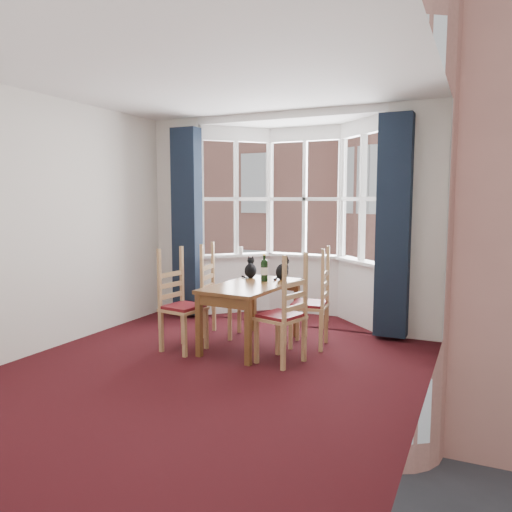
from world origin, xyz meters
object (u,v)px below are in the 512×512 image
Objects in this scene: dining_table at (251,292)px; chair_left_near at (177,308)px; chair_left_far at (214,297)px; cat_right at (283,270)px; chair_right_near at (288,319)px; chair_right_far at (317,306)px; wine_bottle at (264,269)px; cat_left at (251,269)px; candle_tall at (241,251)px.

chair_left_near is (-0.70, -0.45, -0.15)m from dining_table.
chair_left_far is (-0.61, 0.24, -0.15)m from dining_table.
chair_right_near is at bearing -65.23° from cat_right.
cat_right reaches higher than chair_right_near.
chair_right_far is 0.75m from wine_bottle.
cat_right reaches higher than cat_left.
chair_right_near is (1.31, 0.02, 0.00)m from chair_left_near.
cat_left is (0.50, 0.86, 0.35)m from chair_left_near.
cat_left is 1.25m from candle_tall.
wine_bottle is at bearing 42.53° from chair_left_near.
candle_tall reaches higher than dining_table.
cat_left is at bearing 134.05° from chair_right_near.
chair_left_near is at bearing -147.34° from dining_table.
cat_left is (-0.20, 0.41, 0.20)m from dining_table.
chair_left_far is at bearing -179.73° from wine_bottle.
chair_right_far is at bearing -37.50° from candle_tall.
chair_right_far is 2.00m from candle_tall.
chair_left_far is 3.41× the size of cat_left.
wine_bottle is at bearing 129.60° from chair_right_near.
chair_left_near and chair_right_far have the same top height.
candle_tall is at bearing 101.17° from chair_left_far.
candle_tall is (-0.65, 1.06, 0.11)m from cat_left.
candle_tall is (-0.16, 1.92, 0.45)m from chair_left_near.
cat_right is 1.47m from candle_tall.
candle_tall reaches higher than chair_left_near.
chair_right_near is at bearing -96.72° from chair_right_far.
chair_left_near is at bearing -85.35° from candle_tall.
chair_left_far is 2.85× the size of wine_bottle.
chair_right_near and chair_right_far have the same top height.
chair_left_near is 1.32m from cat_right.
chair_right_far is at bearing 27.76° from chair_left_near.
chair_left_near is 2.85× the size of wine_bottle.
chair_left_far is 1.39m from chair_right_near.
chair_left_near is at bearing -137.47° from wine_bottle.
chair_left_near is 1.00× the size of chair_left_far.
candle_tall is at bearing 121.72° from cat_left.
dining_table is 1.47× the size of chair_left_far.
wine_bottle reaches higher than chair_left_near.
dining_table is at bearing -21.44° from chair_left_far.
wine_bottle reaches higher than chair_right_near.
wine_bottle is (0.75, 0.69, 0.39)m from chair_left_near.
chair_left_far is 0.57m from cat_left.
wine_bottle reaches higher than chair_right_far.
chair_left_far is at bearing -165.40° from cat_right.
cat_right is at bearing 114.77° from chair_right_near.
wine_bottle is (0.67, 0.00, 0.39)m from chair_left_far.
chair_right_near is 2.44m from candle_tall.
chair_left_near is 3.41× the size of cat_left.
chair_right_near is at bearing -28.59° from chair_left_far.
chair_right_far is at bearing 83.28° from chair_right_near.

